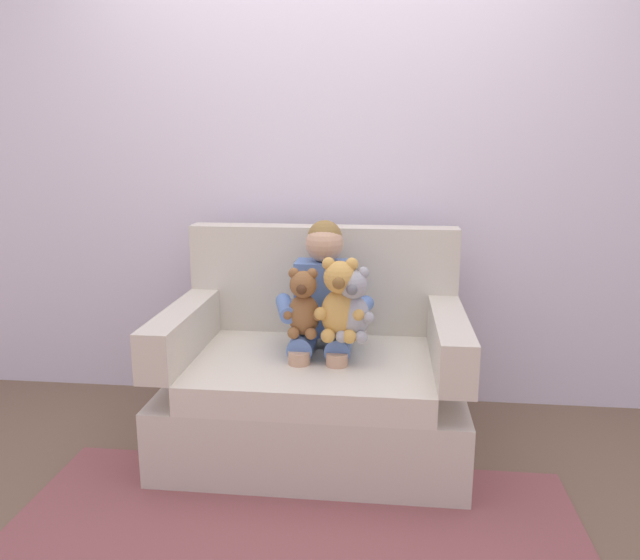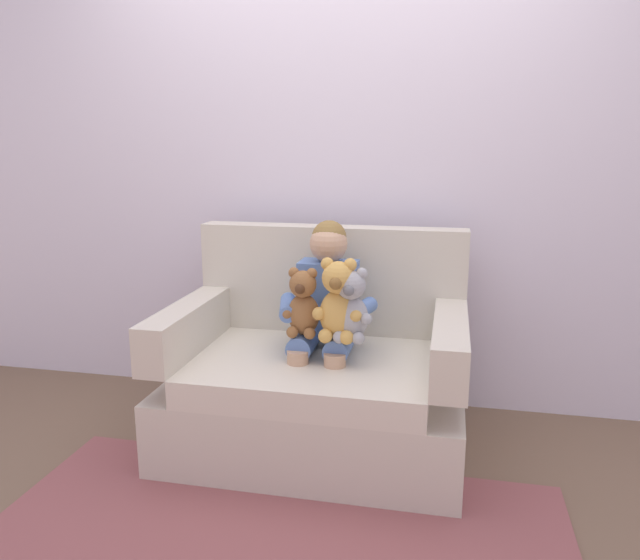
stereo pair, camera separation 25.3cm
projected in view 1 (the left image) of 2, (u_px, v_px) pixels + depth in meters
name	position (u px, v px, depth m)	size (l,w,h in m)	color
ground_plane	(315.00, 447.00, 2.81)	(8.00, 8.00, 0.00)	brown
back_wall	(329.00, 156.00, 3.14)	(6.00, 0.10, 2.60)	silver
floor_rug	(292.00, 537.00, 2.16)	(2.08, 1.05, 0.01)	#8C4C4C
armchair	(316.00, 380.00, 2.78)	(1.30, 0.88, 0.97)	beige
seated_child	(323.00, 305.00, 2.72)	(0.45, 0.39, 0.82)	#597AB7
plush_grey	(352.00, 306.00, 2.53)	(0.19, 0.15, 0.31)	#9E9EA3
plush_brown	(303.00, 305.00, 2.58)	(0.18, 0.14, 0.30)	brown
plush_honey	(340.00, 302.00, 2.53)	(0.21, 0.17, 0.35)	gold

